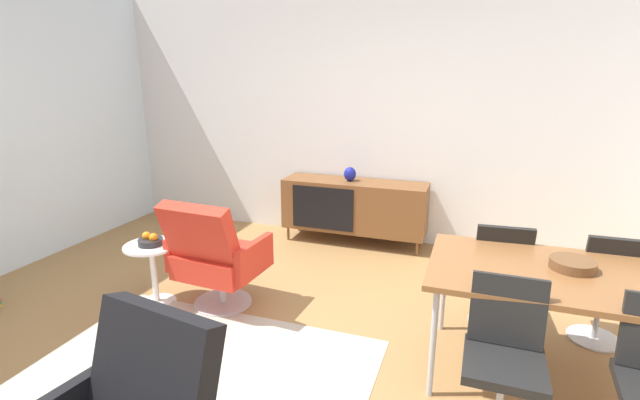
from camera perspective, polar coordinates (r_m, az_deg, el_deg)
ground_plane at (r=3.27m, az=-3.75°, el=-19.46°), size 8.32×8.32×0.00m
wall_back at (r=5.18m, az=7.41°, el=10.25°), size 6.80×0.12×2.80m
sideboard at (r=5.12m, az=4.28°, el=-0.69°), size 1.60×0.45×0.72m
vase_cobalt at (r=5.05m, az=3.78°, el=3.27°), size 0.14×0.14×0.15m
dining_table at (r=3.10m, az=28.64°, el=-8.78°), size 1.60×0.90×0.74m
wooden_bowl_on_table at (r=3.15m, az=29.09°, el=-7.06°), size 0.26×0.26×0.06m
dining_chair_back_right at (r=3.77m, az=32.24°, el=-8.88°), size 0.41×0.43×0.86m
dining_chair_front_left at (r=2.67m, az=22.07°, el=-17.56°), size 0.40×0.43×0.86m
dining_chair_back_left at (r=3.66m, az=21.51°, el=-8.15°), size 0.43×0.45×0.86m
lounge_chair_red at (r=3.78m, az=-13.05°, el=-6.67°), size 0.75×0.69×0.95m
side_table_round at (r=4.06m, az=-20.16°, el=-7.88°), size 0.44×0.44×0.52m
fruit_bowl at (r=3.98m, az=-20.48°, el=-4.78°), size 0.20×0.20×0.11m
area_rug at (r=3.19m, az=-15.92°, el=-21.00°), size 2.20×1.70×0.01m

